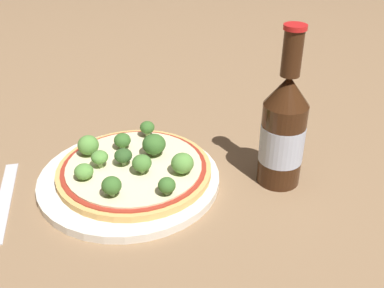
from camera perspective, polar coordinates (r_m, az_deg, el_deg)
The scene contains 16 objects.
ground_plane at distance 0.68m, azimuth -6.58°, elevation -3.68°, with size 3.00×3.00×0.00m, color #846647.
plate at distance 0.66m, azimuth -7.95°, elevation -4.37°, with size 0.26×0.26×0.01m.
pizza at distance 0.66m, azimuth -7.34°, elevation -3.14°, with size 0.22×0.22×0.01m.
broccoli_floret_0 at distance 0.66m, azimuth -4.85°, elevation -0.04°, with size 0.03×0.03×0.03m.
broccoli_floret_1 at distance 0.65m, azimuth -11.65°, elevation -1.69°, with size 0.02×0.02×0.03m.
broccoli_floret_2 at distance 0.63m, azimuth -13.57°, elevation -3.42°, with size 0.03×0.03×0.02m.
broccoli_floret_3 at distance 0.69m, azimuth -8.84°, elevation 0.45°, with size 0.03×0.03×0.03m.
broccoli_floret_4 at distance 0.65m, azimuth -8.72°, elevation -1.48°, with size 0.03×0.03×0.03m.
broccoli_floret_5 at distance 0.62m, azimuth -6.39°, elevation -2.43°, with size 0.03×0.03×0.03m.
broccoli_floret_6 at distance 0.59m, azimuth -10.18°, elevation -5.23°, with size 0.03×0.03×0.03m.
broccoli_floret_7 at distance 0.71m, azimuth -5.71°, elevation 2.08°, with size 0.02×0.02×0.03m.
broccoli_floret_8 at distance 0.58m, azimuth -3.22°, elevation -5.29°, with size 0.02×0.02×0.03m.
broccoli_floret_9 at distance 0.62m, azimuth -1.22°, elevation -2.46°, with size 0.03×0.03×0.03m.
broccoli_floret_10 at distance 0.68m, azimuth -13.04°, elevation -0.15°, with size 0.03×0.03×0.03m.
beer_bottle at distance 0.63m, azimuth 11.50°, elevation 1.73°, with size 0.06×0.06×0.23m.
fork at distance 0.67m, azimuth -22.71°, elevation -6.51°, with size 0.04×0.18×0.00m.
Camera 1 is at (0.03, -0.56, 0.38)m, focal length 42.00 mm.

